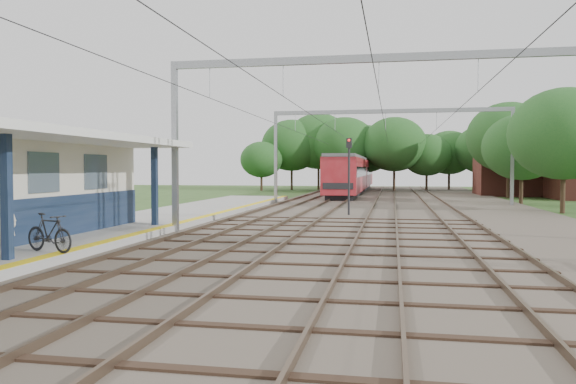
# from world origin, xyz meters

# --- Properties ---
(ground) EXTENTS (160.00, 160.00, 0.00)m
(ground) POSITION_xyz_m (0.00, 0.00, 0.00)
(ground) COLOR #2D4C1E
(ground) RESTS_ON ground
(ballast_bed) EXTENTS (18.00, 90.00, 0.10)m
(ballast_bed) POSITION_xyz_m (4.00, 30.00, 0.05)
(ballast_bed) COLOR #473D33
(ballast_bed) RESTS_ON ground
(platform) EXTENTS (5.00, 52.00, 0.35)m
(platform) POSITION_xyz_m (-7.50, 14.00, 0.17)
(platform) COLOR gray
(platform) RESTS_ON ground
(yellow_stripe) EXTENTS (0.45, 52.00, 0.01)m
(yellow_stripe) POSITION_xyz_m (-5.25, 14.00, 0.35)
(yellow_stripe) COLOR yellow
(yellow_stripe) RESTS_ON platform
(rail_tracks) EXTENTS (11.80, 88.00, 0.15)m
(rail_tracks) POSITION_xyz_m (1.50, 30.00, 0.18)
(rail_tracks) COLOR brown
(rail_tracks) RESTS_ON ballast_bed
(catenary_system) EXTENTS (17.22, 88.00, 7.00)m
(catenary_system) POSITION_xyz_m (3.39, 25.28, 5.51)
(catenary_system) COLOR gray
(catenary_system) RESTS_ON ground
(tree_band) EXTENTS (31.72, 30.88, 8.82)m
(tree_band) POSITION_xyz_m (3.84, 57.12, 4.92)
(tree_band) COLOR #382619
(tree_band) RESTS_ON ground
(house_far) EXTENTS (8.00, 6.12, 8.66)m
(house_far) POSITION_xyz_m (16.00, 52.00, 3.23)
(house_far) COLOR brown
(house_far) RESTS_ON ground
(person) EXTENTS (0.80, 0.63, 1.94)m
(person) POSITION_xyz_m (-6.26, 6.40, 1.32)
(person) COLOR beige
(person) RESTS_ON platform
(bicycle) EXTENTS (1.88, 1.06, 1.09)m
(bicycle) POSITION_xyz_m (-5.60, 7.31, 0.89)
(bicycle) COLOR black
(bicycle) RESTS_ON platform
(train) EXTENTS (2.88, 35.84, 3.78)m
(train) POSITION_xyz_m (-0.50, 55.39, 2.11)
(train) COLOR black
(train) RESTS_ON ballast_bed
(signal_post) EXTENTS (0.31, 0.27, 4.36)m
(signal_post) POSITION_xyz_m (1.35, 24.52, 2.75)
(signal_post) COLOR black
(signal_post) RESTS_ON ground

